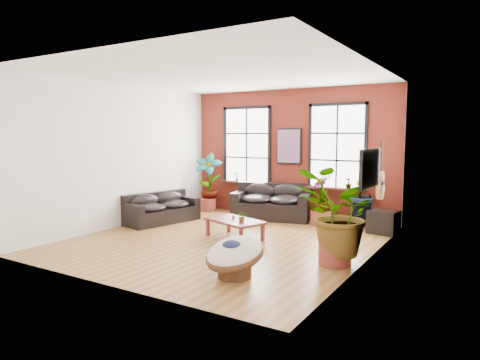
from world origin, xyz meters
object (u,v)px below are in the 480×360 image
(sofa_back, at_px, (272,203))
(sofa_left, at_px, (161,209))
(coffee_table, at_px, (235,222))
(papasan_chair, at_px, (234,255))

(sofa_back, bearing_deg, sofa_left, -153.46)
(sofa_left, bearing_deg, coffee_table, -88.93)
(sofa_left, relative_size, coffee_table, 1.40)
(sofa_back, relative_size, coffee_table, 1.51)
(sofa_left, height_order, papasan_chair, sofa_left)
(sofa_left, xyz_separation_m, coffee_table, (2.58, -0.51, 0.02))
(sofa_back, bearing_deg, papasan_chair, -84.45)
(coffee_table, bearing_deg, sofa_left, -172.11)
(papasan_chair, bearing_deg, coffee_table, 135.14)
(sofa_left, bearing_deg, sofa_back, -36.71)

